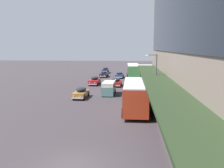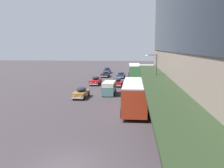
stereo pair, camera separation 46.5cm
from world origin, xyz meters
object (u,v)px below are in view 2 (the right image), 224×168
(transit_bus_kerbside_front, at_px, (135,70))
(transit_bus_kerbside_rear, at_px, (134,94))
(pedestrian_at_kerb, at_px, (187,135))
(sedan_trailing_mid, at_px, (117,82))
(street_lamp, at_px, (155,74))
(sedan_oncoming_rear, at_px, (121,75))
(vw_van, at_px, (109,87))
(sedan_trailing_near, at_px, (136,83))
(sedan_second_near, at_px, (81,92))
(sedan_second_mid, at_px, (106,74))
(sedan_lead_mid, at_px, (107,70))
(fire_hydrant, at_px, (169,127))
(sedan_far_back, at_px, (96,80))

(transit_bus_kerbside_front, distance_m, transit_bus_kerbside_rear, 30.39)
(transit_bus_kerbside_rear, bearing_deg, pedestrian_at_kerb, -71.67)
(sedan_trailing_mid, height_order, street_lamp, street_lamp)
(street_lamp, bearing_deg, sedan_oncoming_rear, 102.47)
(transit_bus_kerbside_front, relative_size, transit_bus_kerbside_rear, 1.11)
(vw_van, height_order, street_lamp, street_lamp)
(sedan_trailing_near, relative_size, vw_van, 0.94)
(pedestrian_at_kerb, bearing_deg, sedan_oncoming_rear, 99.25)
(sedan_second_near, height_order, street_lamp, street_lamp)
(sedan_oncoming_rear, xyz_separation_m, sedan_second_mid, (-3.82, 1.51, 0.01))
(sedan_second_mid, bearing_deg, sedan_lead_mid, 93.83)
(sedan_second_mid, relative_size, fire_hydrant, 6.92)
(transit_bus_kerbside_rear, height_order, sedan_far_back, transit_bus_kerbside_rear)
(sedan_oncoming_rear, relative_size, sedan_second_mid, 0.95)
(transit_bus_kerbside_front, xyz_separation_m, transit_bus_kerbside_rear, (-0.06, -30.39, 0.04))
(sedan_trailing_near, bearing_deg, transit_bus_kerbside_rear, -90.89)
(fire_hydrant, bearing_deg, sedan_second_near, 127.02)
(sedan_lead_mid, distance_m, pedestrian_at_kerb, 53.81)
(sedan_second_mid, distance_m, sedan_trailing_mid, 14.82)
(sedan_trailing_mid, xyz_separation_m, sedan_lead_mid, (-4.46, 23.73, 0.03))
(sedan_far_back, height_order, vw_van, vw_van)
(sedan_second_mid, bearing_deg, vw_van, -82.02)
(sedan_second_near, xyz_separation_m, fire_hydrant, (10.46, -13.88, -0.27))
(sedan_second_mid, bearing_deg, transit_bus_kerbside_front, -15.20)
(sedan_oncoming_rear, height_order, sedan_trailing_mid, sedan_trailing_mid)
(sedan_second_mid, xyz_separation_m, sedan_lead_mid, (-0.63, 9.41, 0.08))
(transit_bus_kerbside_front, xyz_separation_m, pedestrian_at_kerb, (3.55, -41.29, -0.65))
(sedan_second_near, relative_size, street_lamp, 0.70)
(transit_bus_kerbside_front, distance_m, sedan_trailing_mid, 12.86)
(sedan_second_mid, xyz_separation_m, sedan_second_near, (-0.51, -25.65, 0.04))
(sedan_trailing_near, bearing_deg, sedan_second_mid, 115.66)
(transit_bus_kerbside_rear, bearing_deg, sedan_trailing_mid, 100.01)
(sedan_oncoming_rear, bearing_deg, transit_bus_kerbside_front, -7.16)
(sedan_trailing_mid, distance_m, sedan_second_near, 12.13)
(sedan_lead_mid, distance_m, street_lamp, 38.48)
(transit_bus_kerbside_rear, height_order, sedan_trailing_near, transit_bus_kerbside_rear)
(transit_bus_kerbside_front, distance_m, fire_hydrant, 37.74)
(transit_bus_kerbside_rear, xyz_separation_m, sedan_far_back, (-7.45, 19.52, -1.06))
(sedan_oncoming_rear, relative_size, sedan_lead_mid, 0.99)
(sedan_lead_mid, xyz_separation_m, vw_van, (3.83, -32.20, 0.30))
(vw_van, bearing_deg, sedan_trailing_near, 61.93)
(sedan_oncoming_rear, relative_size, sedan_trailing_near, 1.06)
(sedan_second_mid, distance_m, fire_hydrant, 40.76)
(transit_bus_kerbside_rear, xyz_separation_m, vw_van, (-3.81, 9.52, -0.77))
(street_lamp, bearing_deg, sedan_second_mid, 109.17)
(sedan_lead_mid, xyz_separation_m, pedestrian_at_kerb, (11.25, -52.62, 0.38))
(vw_van, relative_size, fire_hydrant, 6.55)
(sedan_oncoming_rear, bearing_deg, sedan_lead_mid, 112.19)
(transit_bus_kerbside_front, distance_m, pedestrian_at_kerb, 41.45)
(sedan_oncoming_rear, xyz_separation_m, pedestrian_at_kerb, (6.79, -41.70, 0.47))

